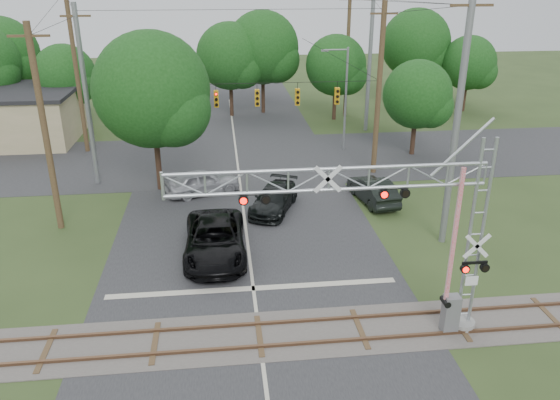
{
  "coord_description": "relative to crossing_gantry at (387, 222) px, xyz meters",
  "views": [
    {
      "loc": [
        -1.17,
        -15.51,
        13.1
      ],
      "look_at": [
        1.43,
        7.5,
        3.42
      ],
      "focal_mm": 35.0,
      "sensor_mm": 36.0,
      "label": 1
    }
  ],
  "objects": [
    {
      "name": "traffic_signal_span",
      "position": [
        -3.72,
        18.37,
        0.84
      ],
      "size": [
        19.34,
        0.36,
        11.5
      ],
      "color": "gray",
      "rests_on": "ground"
    },
    {
      "name": "road_cross",
      "position": [
        -4.63,
        22.37,
        -4.86
      ],
      "size": [
        90.0,
        12.0,
        0.02
      ],
      "primitive_type": "cube",
      "color": "#28282A",
      "rests_on": "ground"
    },
    {
      "name": "utility_poles",
      "position": [
        -2.33,
        21.77,
        1.18
      ],
      "size": [
        25.52,
        27.86,
        12.56
      ],
      "color": "#473020",
      "rests_on": "ground"
    },
    {
      "name": "treeline",
      "position": [
        -5.18,
        32.47,
        1.02
      ],
      "size": [
        51.04,
        28.82,
        10.06
      ],
      "color": "#332217",
      "rests_on": "ground"
    },
    {
      "name": "pickup_black",
      "position": [
        -6.28,
        7.21,
        -3.98
      ],
      "size": [
        2.98,
        6.41,
        1.78
      ],
      "primitive_type": "imported",
      "rotation": [
        0.0,
        0.0,
        -0.0
      ],
      "color": "black",
      "rests_on": "ground"
    },
    {
      "name": "ground",
      "position": [
        -4.63,
        -1.63,
        -4.87
      ],
      "size": [
        160.0,
        160.0,
        0.0
      ],
      "primitive_type": "plane",
      "color": "#2E401D",
      "rests_on": "ground"
    },
    {
      "name": "suv_dark",
      "position": [
        3.38,
        13.13,
        -4.1
      ],
      "size": [
        2.33,
        4.88,
        1.54
      ],
      "primitive_type": "imported",
      "rotation": [
        0.0,
        0.0,
        3.29
      ],
      "color": "black",
      "rests_on": "ground"
    },
    {
      "name": "railroad_track",
      "position": [
        -4.63,
        0.37,
        -4.84
      ],
      "size": [
        90.0,
        3.2,
        0.17
      ],
      "color": "#46423D",
      "rests_on": "ground"
    },
    {
      "name": "sedan_silver",
      "position": [
        -7.07,
        15.63,
        -4.06
      ],
      "size": [
        5.09,
        3.36,
        1.61
      ],
      "primitive_type": "imported",
      "rotation": [
        0.0,
        0.0,
        1.91
      ],
      "color": "#999AA0",
      "rests_on": "ground"
    },
    {
      "name": "crossing_gantry",
      "position": [
        0.0,
        0.0,
        0.0
      ],
      "size": [
        11.82,
        1.0,
        7.86
      ],
      "color": "gray",
      "rests_on": "ground"
    },
    {
      "name": "car_dark",
      "position": [
        -2.82,
        12.52,
        -4.15
      ],
      "size": [
        3.72,
        5.33,
        1.43
      ],
      "primitive_type": "imported",
      "rotation": [
        0.0,
        0.0,
        -0.39
      ],
      "color": "black",
      "rests_on": "ground"
    },
    {
      "name": "streetlight",
      "position": [
        3.81,
        23.97,
        -0.42
      ],
      "size": [
        2.12,
        0.22,
        7.95
      ],
      "color": "gray",
      "rests_on": "ground"
    },
    {
      "name": "road_main",
      "position": [
        -4.63,
        8.37,
        -4.86
      ],
      "size": [
        14.0,
        90.0,
        0.02
      ],
      "primitive_type": "cube",
      "color": "#28282A",
      "rests_on": "ground"
    }
  ]
}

